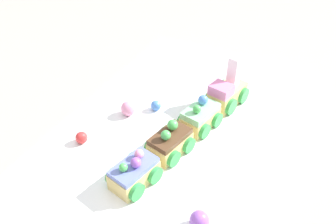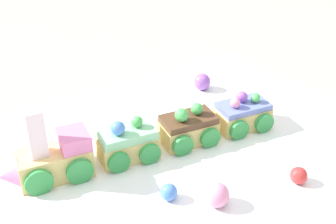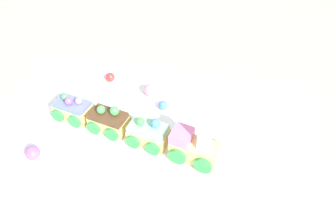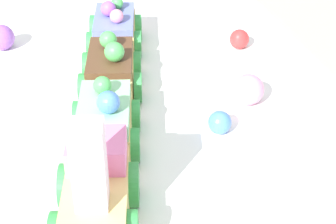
{
  "view_description": "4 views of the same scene",
  "coord_description": "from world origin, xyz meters",
  "px_view_note": "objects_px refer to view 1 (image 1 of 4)",
  "views": [
    {
      "loc": [
        -0.46,
        -0.21,
        0.44
      ],
      "look_at": [
        -0.01,
        0.01,
        0.04
      ],
      "focal_mm": 35.0,
      "sensor_mm": 36.0,
      "label": 1
    },
    {
      "loc": [
        0.3,
        0.4,
        0.4
      ],
      "look_at": [
        -0.04,
        -0.03,
        0.07
      ],
      "focal_mm": 50.0,
      "sensor_mm": 36.0,
      "label": 2
    },
    {
      "loc": [
        0.14,
        -0.48,
        0.52
      ],
      "look_at": [
        0.05,
        -0.0,
        0.06
      ],
      "focal_mm": 35.0,
      "sensor_mm": 36.0,
      "label": 3
    },
    {
      "loc": [
        0.41,
        -0.1,
        0.32
      ],
      "look_at": [
        0.0,
        0.02,
        0.03
      ],
      "focal_mm": 60.0,
      "sensor_mm": 36.0,
      "label": 4
    }
  ],
  "objects_px": {
    "cake_train_locomotive": "(229,91)",
    "gumball_red": "(82,138)",
    "cake_car_chocolate": "(170,143)",
    "gumball_pink": "(128,108)",
    "gumball_purple": "(200,220)",
    "gumball_blue": "(156,106)",
    "cake_car_blueberry": "(134,173)",
    "cake_car_mint": "(200,117)"
  },
  "relations": [
    {
      "from": "cake_car_blueberry",
      "to": "gumball_purple",
      "type": "xyz_separation_m",
      "value": [
        -0.03,
        -0.13,
        -0.01
      ]
    },
    {
      "from": "cake_car_chocolate",
      "to": "gumball_blue",
      "type": "height_order",
      "value": "cake_car_chocolate"
    },
    {
      "from": "cake_train_locomotive",
      "to": "cake_car_mint",
      "type": "distance_m",
      "value": 0.11
    },
    {
      "from": "cake_car_mint",
      "to": "gumball_pink",
      "type": "distance_m",
      "value": 0.15
    },
    {
      "from": "cake_train_locomotive",
      "to": "gumball_blue",
      "type": "bearing_deg",
      "value": 139.97
    },
    {
      "from": "gumball_purple",
      "to": "cake_car_mint",
      "type": "bearing_deg",
      "value": 21.19
    },
    {
      "from": "cake_car_blueberry",
      "to": "cake_train_locomotive",
      "type": "bearing_deg",
      "value": 0.02
    },
    {
      "from": "cake_car_chocolate",
      "to": "gumball_purple",
      "type": "xyz_separation_m",
      "value": [
        -0.12,
        -0.1,
        -0.01
      ]
    },
    {
      "from": "gumball_red",
      "to": "gumball_purple",
      "type": "xyz_separation_m",
      "value": [
        -0.07,
        -0.26,
        0.0
      ]
    },
    {
      "from": "cake_train_locomotive",
      "to": "cake_car_mint",
      "type": "bearing_deg",
      "value": 179.9
    },
    {
      "from": "gumball_blue",
      "to": "gumball_purple",
      "type": "relative_size",
      "value": 0.74
    },
    {
      "from": "gumball_blue",
      "to": "cake_car_chocolate",
      "type": "bearing_deg",
      "value": -141.05
    },
    {
      "from": "gumball_blue",
      "to": "gumball_red",
      "type": "distance_m",
      "value": 0.17
    },
    {
      "from": "cake_train_locomotive",
      "to": "cake_car_blueberry",
      "type": "bearing_deg",
      "value": -179.98
    },
    {
      "from": "gumball_pink",
      "to": "gumball_blue",
      "type": "bearing_deg",
      "value": -48.37
    },
    {
      "from": "gumball_red",
      "to": "cake_car_blueberry",
      "type": "bearing_deg",
      "value": -105.98
    },
    {
      "from": "cake_train_locomotive",
      "to": "gumball_red",
      "type": "bearing_deg",
      "value": 153.45
    },
    {
      "from": "cake_car_blueberry",
      "to": "gumball_pink",
      "type": "relative_size",
      "value": 2.84
    },
    {
      "from": "cake_train_locomotive",
      "to": "gumball_red",
      "type": "height_order",
      "value": "cake_train_locomotive"
    },
    {
      "from": "cake_car_mint",
      "to": "gumball_blue",
      "type": "height_order",
      "value": "cake_car_mint"
    },
    {
      "from": "cake_car_blueberry",
      "to": "gumball_blue",
      "type": "bearing_deg",
      "value": 31.19
    },
    {
      "from": "cake_car_chocolate",
      "to": "gumball_blue",
      "type": "relative_size",
      "value": 4.02
    },
    {
      "from": "cake_car_chocolate",
      "to": "cake_car_blueberry",
      "type": "height_order",
      "value": "cake_car_chocolate"
    },
    {
      "from": "gumball_purple",
      "to": "gumball_pink",
      "type": "bearing_deg",
      "value": 51.48
    },
    {
      "from": "cake_car_mint",
      "to": "cake_car_chocolate",
      "type": "height_order",
      "value": "cake_car_mint"
    },
    {
      "from": "cake_car_mint",
      "to": "gumball_purple",
      "type": "height_order",
      "value": "cake_car_mint"
    },
    {
      "from": "cake_car_mint",
      "to": "gumball_pink",
      "type": "height_order",
      "value": "cake_car_mint"
    },
    {
      "from": "gumball_pink",
      "to": "cake_car_mint",
      "type": "bearing_deg",
      "value": -78.66
    },
    {
      "from": "cake_car_chocolate",
      "to": "gumball_pink",
      "type": "relative_size",
      "value": 2.84
    },
    {
      "from": "gumball_pink",
      "to": "cake_car_chocolate",
      "type": "bearing_deg",
      "value": -116.1
    },
    {
      "from": "gumball_red",
      "to": "gumball_purple",
      "type": "relative_size",
      "value": 0.77
    },
    {
      "from": "cake_train_locomotive",
      "to": "gumball_blue",
      "type": "height_order",
      "value": "cake_train_locomotive"
    },
    {
      "from": "gumball_blue",
      "to": "gumball_pink",
      "type": "xyz_separation_m",
      "value": [
        -0.04,
        0.04,
        0.0
      ]
    },
    {
      "from": "gumball_blue",
      "to": "cake_car_blueberry",
      "type": "bearing_deg",
      "value": -162.63
    },
    {
      "from": "cake_car_blueberry",
      "to": "gumball_red",
      "type": "xyz_separation_m",
      "value": [
        0.04,
        0.14,
        -0.01
      ]
    },
    {
      "from": "gumball_red",
      "to": "cake_car_mint",
      "type": "bearing_deg",
      "value": -52.32
    },
    {
      "from": "gumball_purple",
      "to": "cake_train_locomotive",
      "type": "bearing_deg",
      "value": 10.15
    },
    {
      "from": "cake_car_chocolate",
      "to": "cake_car_mint",
      "type": "bearing_deg",
      "value": -0.0
    },
    {
      "from": "cake_car_mint",
      "to": "cake_train_locomotive",
      "type": "bearing_deg",
      "value": -0.1
    },
    {
      "from": "cake_car_chocolate",
      "to": "gumball_red",
      "type": "relative_size",
      "value": 3.87
    },
    {
      "from": "cake_car_chocolate",
      "to": "gumball_purple",
      "type": "bearing_deg",
      "value": -125.47
    },
    {
      "from": "cake_car_chocolate",
      "to": "gumball_red",
      "type": "height_order",
      "value": "cake_car_chocolate"
    }
  ]
}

